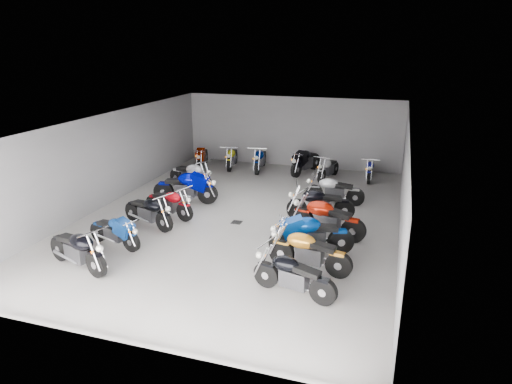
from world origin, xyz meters
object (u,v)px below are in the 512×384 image
(motorcycle_back_e, at_px, (328,168))
(motorcycle_back_a, at_px, (202,157))
(motorcycle_back_b, at_px, (232,157))
(motorcycle_back_d, at_px, (306,161))
(motorcycle_left_c, at_px, (149,211))
(motorcycle_right_a, at_px, (293,275))
(motorcycle_right_d, at_px, (327,218))
(motorcycle_right_e, at_px, (320,204))
(motorcycle_left_a, at_px, (78,249))
(motorcycle_right_b, at_px, (309,251))
(motorcycle_left_f, at_px, (191,176))
(motorcycle_back_c, at_px, (260,159))
(motorcycle_back_f, at_px, (370,169))
(motorcycle_left_b, at_px, (115,231))
(motorcycle_right_c, at_px, (310,235))
(motorcycle_left_e, at_px, (186,187))
(motorcycle_right_f, at_px, (334,190))
(drain_grate, at_px, (237,222))
(motorcycle_left_d, at_px, (169,203))

(motorcycle_back_e, bearing_deg, motorcycle_back_a, 11.73)
(motorcycle_back_b, distance_m, motorcycle_back_d, 3.43)
(motorcycle_left_c, distance_m, motorcycle_right_a, 5.86)
(motorcycle_right_d, bearing_deg, motorcycle_right_e, 32.16)
(motorcycle_back_e, bearing_deg, motorcycle_left_a, 78.42)
(motorcycle_right_a, xyz_separation_m, motorcycle_back_b, (-5.22, 10.05, -0.01))
(motorcycle_back_a, bearing_deg, motorcycle_right_e, 128.80)
(motorcycle_left_c, bearing_deg, motorcycle_right_b, 95.45)
(motorcycle_left_f, xyz_separation_m, motorcycle_back_c, (1.74, 3.50, -0.04))
(motorcycle_right_d, distance_m, motorcycle_back_f, 6.44)
(motorcycle_left_a, xyz_separation_m, motorcycle_back_c, (1.66, 10.38, -0.01))
(motorcycle_left_b, bearing_deg, motorcycle_back_f, 158.81)
(motorcycle_right_c, bearing_deg, motorcycle_back_d, -8.38)
(motorcycle_left_e, xyz_separation_m, motorcycle_back_c, (1.26, 4.94, -0.05))
(motorcycle_left_f, xyz_separation_m, motorcycle_back_a, (-1.01, 3.32, -0.08))
(motorcycle_back_a, height_order, motorcycle_back_d, motorcycle_back_d)
(motorcycle_right_e, distance_m, motorcycle_back_c, 6.25)
(motorcycle_left_a, relative_size, motorcycle_left_b, 1.15)
(motorcycle_back_b, bearing_deg, motorcycle_left_a, 78.13)
(motorcycle_left_a, xyz_separation_m, motorcycle_back_d, (3.71, 10.51, 0.01))
(motorcycle_right_f, bearing_deg, motorcycle_right_a, 178.45)
(motorcycle_right_c, xyz_separation_m, motorcycle_right_d, (0.22, 1.38, 0.00))
(motorcycle_right_e, bearing_deg, motorcycle_left_c, 99.49)
(motorcycle_left_e, bearing_deg, motorcycle_right_b, 46.60)
(motorcycle_left_b, relative_size, motorcycle_left_e, 0.79)
(motorcycle_left_b, height_order, motorcycle_right_b, motorcycle_right_b)
(motorcycle_left_e, relative_size, motorcycle_back_b, 1.17)
(drain_grate, relative_size, motorcycle_right_c, 0.14)
(motorcycle_back_c, bearing_deg, motorcycle_left_b, 73.05)
(motorcycle_right_a, bearing_deg, motorcycle_right_f, 14.49)
(motorcycle_right_a, distance_m, motorcycle_right_b, 1.28)
(drain_grate, xyz_separation_m, motorcycle_back_c, (-1.12, 6.21, 0.52))
(motorcycle_left_b, xyz_separation_m, motorcycle_right_d, (5.58, 2.54, 0.11))
(drain_grate, bearing_deg, motorcycle_left_f, 136.55)
(motorcycle_left_e, relative_size, motorcycle_back_e, 1.23)
(motorcycle_back_e, height_order, motorcycle_back_f, motorcycle_back_e)
(motorcycle_left_a, height_order, motorcycle_back_c, motorcycle_left_a)
(motorcycle_back_f, bearing_deg, motorcycle_right_b, 82.33)
(motorcycle_back_b, relative_size, motorcycle_back_c, 0.94)
(motorcycle_left_d, relative_size, motorcycle_back_a, 1.00)
(motorcycle_left_c, height_order, motorcycle_left_f, motorcycle_left_f)
(motorcycle_left_f, bearing_deg, drain_grate, 69.29)
(motorcycle_left_f, distance_m, motorcycle_right_f, 5.56)
(motorcycle_right_b, bearing_deg, motorcycle_left_b, 101.76)
(motorcycle_left_e, bearing_deg, motorcycle_right_e, 80.53)
(motorcycle_back_f, bearing_deg, motorcycle_back_b, -2.62)
(drain_grate, distance_m, motorcycle_right_b, 3.82)
(motorcycle_right_e, bearing_deg, motorcycle_back_b, 29.05)
(motorcycle_right_c, bearing_deg, motorcycle_right_a, 159.94)
(motorcycle_right_e, distance_m, motorcycle_back_e, 4.71)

